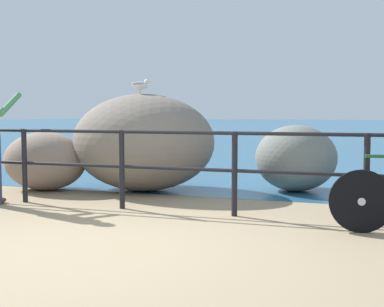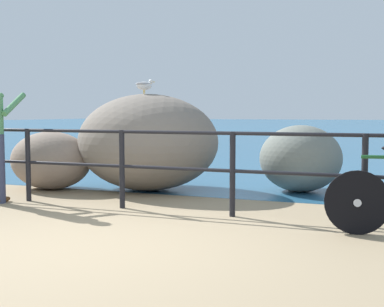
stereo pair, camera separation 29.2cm
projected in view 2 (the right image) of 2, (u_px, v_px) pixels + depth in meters
ground_plane at (336, 142)px, 23.45m from camera, size 120.00×120.00×0.10m
sea_surface at (369, 126)px, 49.40m from camera, size 120.00×90.00×0.01m
promenade_railing at (175, 161)px, 6.49m from camera, size 7.57×0.07×1.02m
breakwater_boulder_main at (148, 142)px, 8.36m from camera, size 2.30×1.97×1.54m
breakwater_boulder_left at (51, 160)px, 8.47m from camera, size 1.38×1.06×0.94m
breakwater_boulder_right at (301, 158)px, 8.21m from camera, size 1.29×1.33×1.05m
seagull at (144, 85)px, 8.24m from camera, size 0.27×0.30×0.23m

